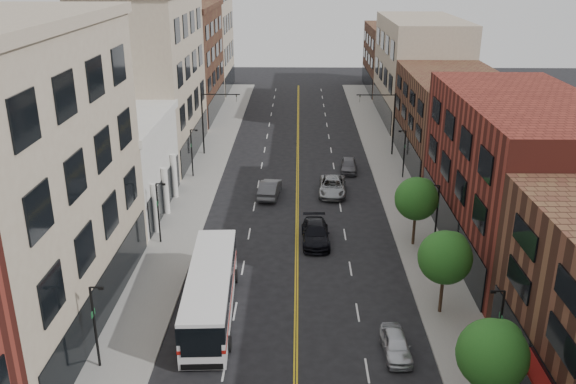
# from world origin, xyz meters

# --- Properties ---
(sidewalk_left) EXTENTS (4.00, 110.00, 0.15)m
(sidewalk_left) POSITION_xyz_m (-10.00, 35.00, 0.07)
(sidewalk_left) COLOR gray
(sidewalk_left) RESTS_ON ground
(sidewalk_right) EXTENTS (4.00, 110.00, 0.15)m
(sidewalk_right) POSITION_xyz_m (10.00, 35.00, 0.07)
(sidewalk_right) COLOR gray
(sidewalk_right) RESTS_ON ground
(bldg_l_tanoffice) EXTENTS (10.00, 22.00, 18.00)m
(bldg_l_tanoffice) POSITION_xyz_m (-17.00, 13.00, 9.00)
(bldg_l_tanoffice) COLOR tan
(bldg_l_tanoffice) RESTS_ON ground
(bldg_l_white) EXTENTS (10.00, 14.00, 8.00)m
(bldg_l_white) POSITION_xyz_m (-17.00, 31.00, 4.00)
(bldg_l_white) COLOR silver
(bldg_l_white) RESTS_ON ground
(bldg_l_far_a) EXTENTS (10.00, 20.00, 18.00)m
(bldg_l_far_a) POSITION_xyz_m (-17.00, 48.00, 9.00)
(bldg_l_far_a) COLOR tan
(bldg_l_far_a) RESTS_ON ground
(bldg_l_far_b) EXTENTS (10.00, 20.00, 15.00)m
(bldg_l_far_b) POSITION_xyz_m (-17.00, 68.00, 7.50)
(bldg_l_far_b) COLOR brown
(bldg_l_far_b) RESTS_ON ground
(bldg_l_far_c) EXTENTS (10.00, 16.00, 20.00)m
(bldg_l_far_c) POSITION_xyz_m (-17.00, 86.00, 10.00)
(bldg_l_far_c) COLOR tan
(bldg_l_far_c) RESTS_ON ground
(bldg_r_mid) EXTENTS (10.00, 22.00, 12.00)m
(bldg_r_mid) POSITION_xyz_m (17.00, 24.00, 6.00)
(bldg_r_mid) COLOR maroon
(bldg_r_mid) RESTS_ON ground
(bldg_r_far_a) EXTENTS (10.00, 20.00, 10.00)m
(bldg_r_far_a) POSITION_xyz_m (17.00, 45.00, 5.00)
(bldg_r_far_a) COLOR brown
(bldg_r_far_a) RESTS_ON ground
(bldg_r_far_b) EXTENTS (10.00, 22.00, 14.00)m
(bldg_r_far_b) POSITION_xyz_m (17.00, 66.00, 7.00)
(bldg_r_far_b) COLOR tan
(bldg_r_far_b) RESTS_ON ground
(bldg_r_far_c) EXTENTS (10.00, 18.00, 11.00)m
(bldg_r_far_c) POSITION_xyz_m (17.00, 86.00, 5.50)
(bldg_r_far_c) COLOR brown
(bldg_r_far_c) RESTS_ON ground
(tree_r_1) EXTENTS (3.40, 3.40, 5.59)m
(tree_r_1) POSITION_xyz_m (9.39, 4.07, 4.13)
(tree_r_1) COLOR black
(tree_r_1) RESTS_ON sidewalk_right
(tree_r_2) EXTENTS (3.40, 3.40, 5.59)m
(tree_r_2) POSITION_xyz_m (9.39, 14.07, 4.13)
(tree_r_2) COLOR black
(tree_r_2) RESTS_ON sidewalk_right
(tree_r_3) EXTENTS (3.40, 3.40, 5.59)m
(tree_r_3) POSITION_xyz_m (9.39, 24.07, 4.13)
(tree_r_3) COLOR black
(tree_r_3) RESTS_ON sidewalk_right
(lamp_l_1) EXTENTS (0.81, 0.55, 5.05)m
(lamp_l_1) POSITION_xyz_m (-10.95, 8.00, 2.97)
(lamp_l_1) COLOR black
(lamp_l_1) RESTS_ON sidewalk_left
(lamp_l_2) EXTENTS (0.81, 0.55, 5.05)m
(lamp_l_2) POSITION_xyz_m (-10.95, 24.00, 2.97)
(lamp_l_2) COLOR black
(lamp_l_2) RESTS_ON sidewalk_left
(lamp_l_3) EXTENTS (0.81, 0.55, 5.05)m
(lamp_l_3) POSITION_xyz_m (-10.95, 40.00, 2.97)
(lamp_l_3) COLOR black
(lamp_l_3) RESTS_ON sidewalk_left
(lamp_r_1) EXTENTS (0.81, 0.55, 5.05)m
(lamp_r_1) POSITION_xyz_m (10.95, 8.00, 2.97)
(lamp_r_1) COLOR black
(lamp_r_1) RESTS_ON sidewalk_right
(lamp_r_2) EXTENTS (0.81, 0.55, 5.05)m
(lamp_r_2) POSITION_xyz_m (10.95, 24.00, 2.97)
(lamp_r_2) COLOR black
(lamp_r_2) RESTS_ON sidewalk_right
(lamp_r_3) EXTENTS (0.81, 0.55, 5.05)m
(lamp_r_3) POSITION_xyz_m (10.95, 40.00, 2.97)
(lamp_r_3) COLOR black
(lamp_r_3) RESTS_ON sidewalk_right
(signal_mast_left) EXTENTS (4.49, 0.18, 7.20)m
(signal_mast_left) POSITION_xyz_m (-10.27, 48.00, 4.65)
(signal_mast_left) COLOR black
(signal_mast_left) RESTS_ON sidewalk_left
(signal_mast_right) EXTENTS (4.49, 0.18, 7.20)m
(signal_mast_right) POSITION_xyz_m (10.27, 48.00, 4.65)
(signal_mast_right) COLOR black
(signal_mast_right) RESTS_ON sidewalk_right
(city_bus) EXTENTS (3.44, 12.42, 3.16)m
(city_bus) POSITION_xyz_m (-5.47, 13.68, 1.84)
(city_bus) COLOR white
(city_bus) RESTS_ON ground
(car_parked_far) EXTENTS (1.67, 3.88, 1.31)m
(car_parked_far) POSITION_xyz_m (5.80, 9.58, 0.65)
(car_parked_far) COLOR silver
(car_parked_far) RESTS_ON ground
(car_lane_behind) EXTENTS (2.23, 5.12, 1.64)m
(car_lane_behind) POSITION_xyz_m (-2.67, 34.64, 0.82)
(car_lane_behind) COLOR #47474B
(car_lane_behind) RESTS_ON ground
(car_lane_a) EXTENTS (2.32, 5.44, 1.56)m
(car_lane_a) POSITION_xyz_m (1.50, 24.47, 0.78)
(car_lane_a) COLOR black
(car_lane_a) RESTS_ON ground
(car_lane_b) EXTENTS (2.91, 5.72, 1.55)m
(car_lane_b) POSITION_xyz_m (3.41, 35.45, 0.77)
(car_lane_b) COLOR #909497
(car_lane_b) RESTS_ON ground
(car_lane_c) EXTENTS (1.96, 4.33, 1.44)m
(car_lane_c) POSITION_xyz_m (5.50, 42.11, 0.72)
(car_lane_c) COLOR #56565C
(car_lane_c) RESTS_ON ground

